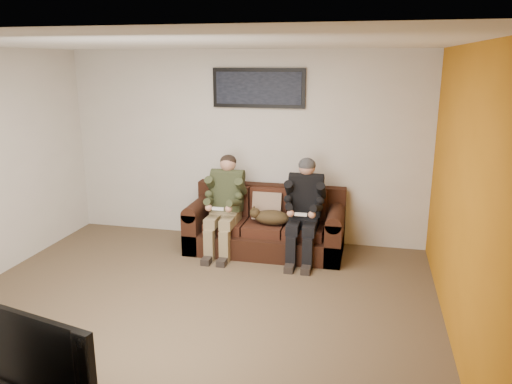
% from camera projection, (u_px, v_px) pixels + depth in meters
% --- Properties ---
extents(floor, '(5.00, 5.00, 0.00)m').
position_uv_depth(floor, '(191.00, 309.00, 5.08)').
color(floor, brown).
rests_on(floor, ground).
extents(ceiling, '(5.00, 5.00, 0.00)m').
position_uv_depth(ceiling, '(181.00, 43.00, 4.42)').
color(ceiling, silver).
rests_on(ceiling, ground).
extents(wall_back, '(5.00, 0.00, 5.00)m').
position_uv_depth(wall_back, '(244.00, 147.00, 6.87)').
color(wall_back, beige).
rests_on(wall_back, ground).
extents(wall_front, '(5.00, 0.00, 5.00)m').
position_uv_depth(wall_front, '(34.00, 286.00, 2.63)').
color(wall_front, beige).
rests_on(wall_front, ground).
extents(wall_right, '(0.00, 4.50, 4.50)m').
position_uv_depth(wall_right, '(465.00, 201.00, 4.21)').
color(wall_right, beige).
rests_on(wall_right, ground).
extents(accent_wall_right, '(0.00, 4.50, 4.50)m').
position_uv_depth(accent_wall_right, '(464.00, 201.00, 4.21)').
color(accent_wall_right, '#BD7112').
rests_on(accent_wall_right, ground).
extents(sofa, '(2.02, 0.87, 0.83)m').
position_uv_depth(sofa, '(267.00, 227.00, 6.63)').
color(sofa, black).
rests_on(sofa, ground).
extents(throw_pillow, '(0.39, 0.18, 0.38)m').
position_uv_depth(throw_pillow, '(267.00, 206.00, 6.60)').
color(throw_pillow, '#957861').
rests_on(throw_pillow, sofa).
extents(throw_blanket, '(0.41, 0.20, 0.07)m').
position_uv_depth(throw_blanket, '(227.00, 182.00, 6.87)').
color(throw_blanket, tan).
rests_on(throw_blanket, sofa).
extents(person_left, '(0.51, 0.87, 1.26)m').
position_uv_depth(person_left, '(225.00, 200.00, 6.49)').
color(person_left, '#8C7A57').
rests_on(person_left, sofa).
extents(person_right, '(0.51, 0.86, 1.27)m').
position_uv_depth(person_right, '(304.00, 204.00, 6.26)').
color(person_right, black).
rests_on(person_right, sofa).
extents(cat, '(0.66, 0.26, 0.24)m').
position_uv_depth(cat, '(271.00, 217.00, 6.41)').
color(cat, '#4F3B1F').
rests_on(cat, sofa).
extents(framed_poster, '(1.25, 0.05, 0.52)m').
position_uv_depth(framed_poster, '(259.00, 88.00, 6.59)').
color(framed_poster, black).
rests_on(framed_poster, wall_back).
extents(television, '(1.07, 0.38, 0.61)m').
position_uv_depth(television, '(42.00, 350.00, 3.12)').
color(television, black).
rests_on(television, tv_stand).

